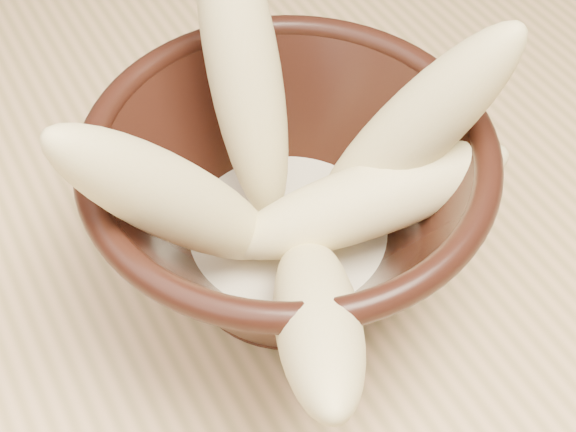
{
  "coord_description": "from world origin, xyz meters",
  "views": [
    {
      "loc": [
        -0.15,
        -0.23,
        1.15
      ],
      "look_at": [
        -0.01,
        0.03,
        0.81
      ],
      "focal_mm": 50.0,
      "sensor_mm": 36.0,
      "label": 1
    }
  ],
  "objects": [
    {
      "name": "milk_puddle",
      "position": [
        -0.01,
        0.03,
        0.79
      ],
      "size": [
        0.12,
        0.12,
        0.02
      ],
      "primitive_type": "cylinder",
      "color": "beige",
      "rests_on": "bowl"
    },
    {
      "name": "bowl",
      "position": [
        -0.01,
        0.03,
        0.82
      ],
      "size": [
        0.22,
        0.22,
        0.12
      ],
      "rotation": [
        0.0,
        0.0,
        0.05
      ],
      "color": "black",
      "rests_on": "table"
    },
    {
      "name": "banana_right",
      "position": [
        0.04,
        0.0,
        0.86
      ],
      "size": [
        0.13,
        0.09,
        0.16
      ],
      "primitive_type": "ellipsoid",
      "rotation": [
        0.58,
        0.0,
        1.1
      ],
      "color": "#DBC881",
      "rests_on": "bowl"
    },
    {
      "name": "banana_upright",
      "position": [
        -0.01,
        0.08,
        0.87
      ],
      "size": [
        0.06,
        0.12,
        0.17
      ],
      "primitive_type": "ellipsoid",
      "rotation": [
        0.47,
        0.0,
        2.98
      ],
      "color": "#DBC881",
      "rests_on": "bowl"
    },
    {
      "name": "banana_front",
      "position": [
        -0.04,
        -0.05,
        0.84
      ],
      "size": [
        0.11,
        0.17,
        0.12
      ],
      "primitive_type": "ellipsoid",
      "rotation": [
        1.03,
        0.0,
        -0.46
      ],
      "color": "#DBC881",
      "rests_on": "bowl"
    },
    {
      "name": "banana_left",
      "position": [
        -0.08,
        0.02,
        0.86
      ],
      "size": [
        0.13,
        0.05,
        0.16
      ],
      "primitive_type": "ellipsoid",
      "rotation": [
        0.65,
        0.0,
        -1.63
      ],
      "color": "#DBC881",
      "rests_on": "bowl"
    },
    {
      "name": "banana_across",
      "position": [
        0.02,
        -0.0,
        0.83
      ],
      "size": [
        0.16,
        0.08,
        0.08
      ],
      "primitive_type": "ellipsoid",
      "rotation": [
        1.33,
        0.0,
        1.3
      ],
      "color": "#DBC881",
      "rests_on": "bowl"
    },
    {
      "name": "table",
      "position": [
        0.0,
        0.0,
        0.67
      ],
      "size": [
        1.2,
        0.8,
        0.75
      ],
      "color": "#DEAE7A",
      "rests_on": "ground"
    }
  ]
}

